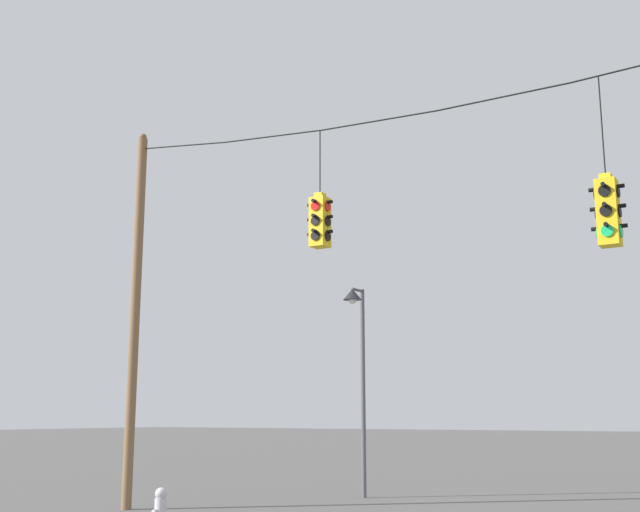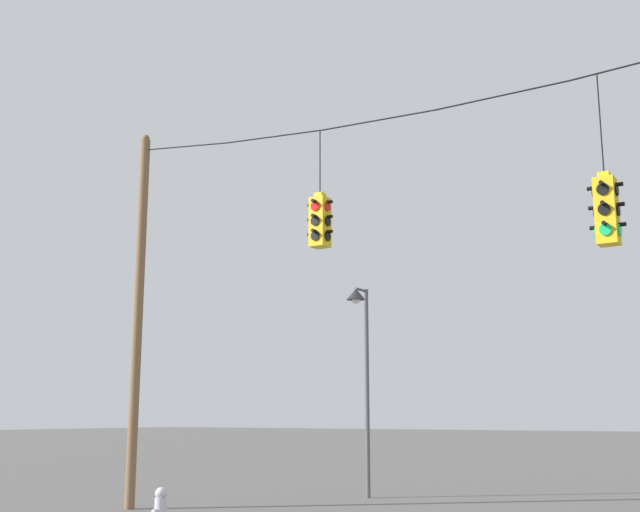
# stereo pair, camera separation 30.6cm
# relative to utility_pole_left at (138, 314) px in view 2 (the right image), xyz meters

# --- Properties ---
(utility_pole_left) EXTENTS (0.23, 0.23, 8.77)m
(utility_pole_left) POSITION_rel_utility_pole_left_xyz_m (0.00, 0.00, 0.00)
(utility_pole_left) COLOR brown
(utility_pole_left) RESTS_ON ground_plane
(span_wire) EXTENTS (17.85, 0.03, 0.63)m
(span_wire) POSITION_rel_utility_pole_left_xyz_m (8.93, 0.00, 3.61)
(span_wire) COLOR black
(traffic_light_over_intersection) EXTENTS (0.58, 0.58, 2.49)m
(traffic_light_over_intersection) POSITION_rel_utility_pole_left_xyz_m (5.03, 0.00, 1.56)
(traffic_light_over_intersection) COLOR yellow
(traffic_light_near_left_pole) EXTENTS (0.58, 0.58, 3.00)m
(traffic_light_near_left_pole) POSITION_rel_utility_pole_left_xyz_m (10.66, 0.00, 1.02)
(traffic_light_near_left_pole) COLOR yellow
(street_lamp) EXTENTS (0.49, 0.84, 5.34)m
(street_lamp) POSITION_rel_utility_pole_left_xyz_m (3.28, 4.77, -0.42)
(street_lamp) COLOR #515156
(street_lamp) RESTS_ON ground_plane
(fire_hydrant) EXTENTS (0.22, 0.30, 0.75)m
(fire_hydrant) POSITION_rel_utility_pole_left_xyz_m (2.89, -2.08, -3.99)
(fire_hydrant) COLOR silver
(fire_hydrant) RESTS_ON ground_plane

